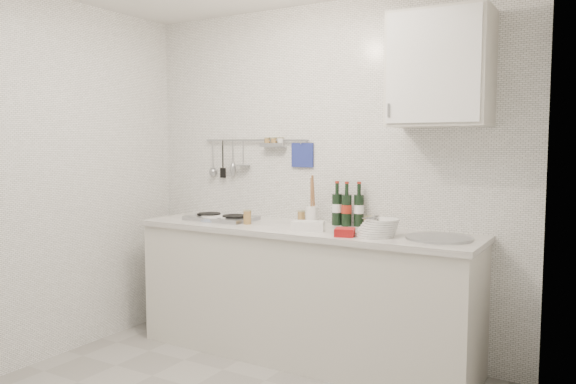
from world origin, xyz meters
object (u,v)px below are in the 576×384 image
object	(u,v)px
plate_stack_hob	(217,218)
plate_stack_sink	(378,228)
wine_bottles	(347,204)
utensil_crock	(312,213)
wall_cabinet	(440,69)

from	to	relation	value
plate_stack_hob	plate_stack_sink	xyz separation A→B (m)	(1.30, -0.05, 0.03)
plate_stack_hob	wine_bottles	bearing A→B (deg)	14.81
plate_stack_hob	utensil_crock	xyz separation A→B (m)	(0.70, 0.19, 0.06)
plate_stack_sink	wine_bottles	size ratio (longest dim) A/B	0.89
plate_stack_hob	wall_cabinet	bearing A→B (deg)	5.48
plate_stack_sink	utensil_crock	size ratio (longest dim) A/B	0.78
utensil_crock	plate_stack_sink	bearing A→B (deg)	-22.34
plate_stack_sink	wall_cabinet	bearing A→B (deg)	33.89
plate_stack_sink	utensil_crock	bearing A→B (deg)	157.66
wine_bottles	utensil_crock	world-z (taller)	utensil_crock
wall_cabinet	plate_stack_hob	distance (m)	1.91
plate_stack_hob	wine_bottles	world-z (taller)	wine_bottles
plate_stack_sink	utensil_crock	distance (m)	0.65
plate_stack_sink	wine_bottles	xyz separation A→B (m)	(-0.35, 0.30, 0.10)
wall_cabinet	utensil_crock	world-z (taller)	wall_cabinet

